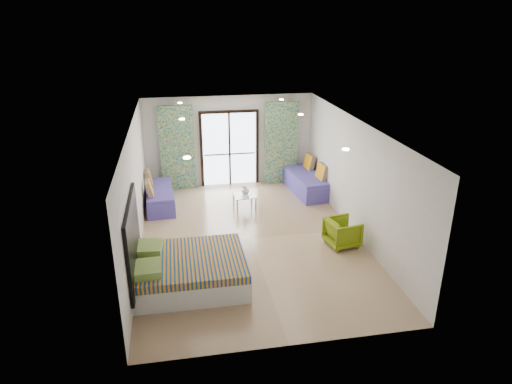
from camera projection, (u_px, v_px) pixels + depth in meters
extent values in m
cube|color=black|center=(229.00, 112.00, 13.26)|extent=(1.76, 0.08, 0.08)
cube|color=black|center=(202.00, 151.00, 13.54)|extent=(0.08, 0.08, 2.20)
cube|color=black|center=(257.00, 148.00, 13.81)|extent=(0.08, 0.08, 2.20)
cube|color=black|center=(230.00, 149.00, 13.68)|extent=(0.05, 0.06, 2.20)
cube|color=#595451|center=(230.00, 154.00, 13.75)|extent=(1.52, 0.03, 0.04)
cube|color=beige|center=(177.00, 148.00, 13.24)|extent=(1.00, 0.10, 2.50)
cube|color=beige|center=(281.00, 143.00, 13.75)|extent=(1.00, 0.10, 2.50)
cylinder|color=#FFE0B2|center=(187.00, 158.00, 7.64)|extent=(0.12, 0.12, 0.02)
cylinder|color=#FFE0B2|center=(346.00, 149.00, 8.10)|extent=(0.12, 0.12, 0.02)
cylinder|color=#FFE0B2|center=(182.00, 119.00, 10.39)|extent=(0.12, 0.12, 0.02)
cylinder|color=#FFE0B2|center=(301.00, 114.00, 10.85)|extent=(0.12, 0.12, 0.02)
cylinder|color=#FFE0B2|center=(180.00, 103.00, 12.22)|extent=(0.12, 0.12, 0.02)
cylinder|color=#FFE0B2|center=(282.00, 100.00, 12.68)|extent=(0.12, 0.12, 0.02)
cube|color=black|center=(133.00, 240.00, 8.35)|extent=(0.06, 2.10, 1.50)
cube|color=silver|center=(137.00, 213.00, 9.49)|extent=(0.02, 0.10, 0.10)
cube|color=silver|center=(191.00, 275.00, 8.82)|extent=(2.12, 1.69, 0.42)
cube|color=navy|center=(190.00, 261.00, 8.71)|extent=(2.10, 1.73, 0.16)
cube|color=#1C7F7C|center=(148.00, 269.00, 8.16)|extent=(0.51, 0.61, 0.15)
cube|color=#1C7F7C|center=(149.00, 248.00, 8.90)|extent=(0.52, 0.61, 0.15)
cube|color=#4D43A1|center=(160.00, 199.00, 12.39)|extent=(0.82, 1.88, 0.41)
cube|color=#4D43A1|center=(159.00, 190.00, 12.30)|extent=(0.80, 1.84, 0.10)
cube|color=navy|center=(149.00, 189.00, 11.77)|extent=(0.23, 0.47, 0.43)
cube|color=navy|center=(149.00, 178.00, 12.54)|extent=(0.23, 0.47, 0.43)
cube|color=#4D43A1|center=(306.00, 185.00, 13.36)|extent=(0.98, 2.07, 0.45)
cube|color=#4D43A1|center=(306.00, 176.00, 13.26)|extent=(0.96, 2.03, 0.11)
cube|color=navy|center=(322.00, 172.00, 12.82)|extent=(0.27, 0.52, 0.46)
cube|color=navy|center=(309.00, 162.00, 13.66)|extent=(0.27, 0.52, 0.46)
cylinder|color=silver|center=(237.00, 206.00, 11.99)|extent=(0.05, 0.05, 0.37)
cylinder|color=silver|center=(256.00, 204.00, 12.10)|extent=(0.05, 0.05, 0.37)
cylinder|color=silver|center=(234.00, 199.00, 12.44)|extent=(0.05, 0.05, 0.37)
cylinder|color=silver|center=(252.00, 197.00, 12.55)|extent=(0.05, 0.05, 0.37)
cube|color=#8CA59E|center=(245.00, 195.00, 12.20)|extent=(0.61, 0.61, 0.02)
sphere|color=white|center=(246.00, 188.00, 12.14)|extent=(0.06, 0.06, 0.06)
sphere|color=white|center=(244.00, 187.00, 12.16)|extent=(0.06, 0.06, 0.06)
sphere|color=white|center=(243.00, 187.00, 12.10)|extent=(0.06, 0.06, 0.06)
sphere|color=white|center=(245.00, 187.00, 12.06)|extent=(0.06, 0.06, 0.06)
imported|color=white|center=(245.00, 190.00, 12.23)|extent=(0.23, 0.23, 0.21)
imported|color=olive|center=(343.00, 231.00, 10.27)|extent=(0.74, 0.77, 0.69)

